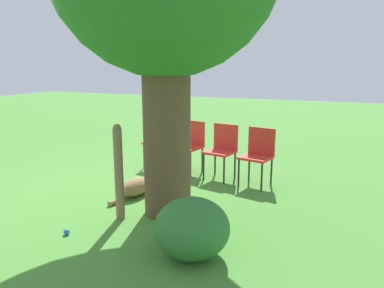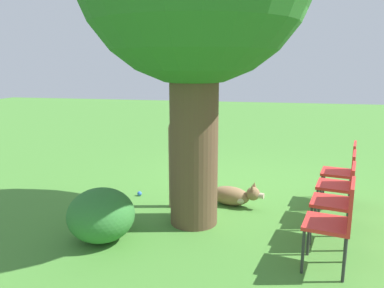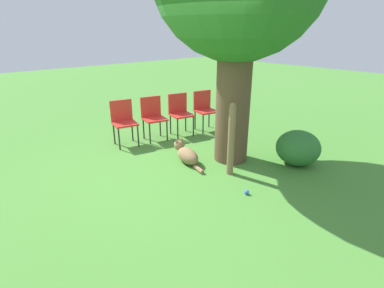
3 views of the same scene
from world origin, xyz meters
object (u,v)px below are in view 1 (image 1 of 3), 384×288
red_chair_1 (190,143)px  dog (138,185)px  fence_post (119,172)px  red_chair_3 (258,152)px  red_chair_2 (222,147)px  red_chair_0 (161,138)px  tennis_ball (67,232)px

red_chair_1 → dog: bearing=2.1°
fence_post → red_chair_3: size_ratio=1.33×
dog → red_chair_2: red_chair_2 is taller
red_chair_0 → red_chair_2: size_ratio=1.00×
red_chair_0 → red_chair_1: same height
red_chair_1 → red_chair_2: size_ratio=1.00×
fence_post → red_chair_0: fence_post is taller
fence_post → red_chair_2: (-2.05, 0.64, -0.07)m
fence_post → red_chair_0: bearing=-165.5°
fence_post → red_chair_1: fence_post is taller
dog → red_chair_2: bearing=-22.4°
dog → fence_post: bearing=-151.7°
fence_post → red_chair_2: fence_post is taller
red_chair_2 → red_chair_3: (0.13, 0.62, 0.00)m
red_chair_3 → fence_post: bearing=-20.8°
fence_post → tennis_ball: (0.61, -0.31, -0.56)m
red_chair_0 → red_chair_1: 0.63m
fence_post → tennis_ball: bearing=-27.4°
red_chair_3 → tennis_ball: size_ratio=13.05×
red_chair_1 → red_chair_2: bearing=91.0°
dog → tennis_ball: bearing=-170.7°
fence_post → red_chair_2: bearing=162.6°
red_chair_1 → red_chair_0: bearing=-89.0°
red_chair_1 → red_chair_3: bearing=91.0°
dog → red_chair_1: bearing=2.4°
fence_post → red_chair_1: (-2.18, 0.02, -0.07)m
red_chair_0 → red_chair_2: same height
red_chair_3 → red_chair_1: bearing=-89.0°
fence_post → red_chair_3: bearing=146.7°
red_chair_3 → tennis_ball: (2.53, -1.58, -0.49)m
dog → red_chair_3: (-1.11, 1.49, 0.38)m
red_chair_0 → dog: bearing=26.5°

